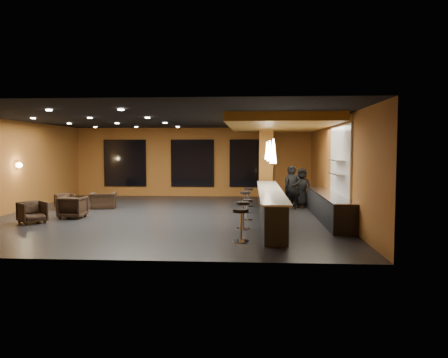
# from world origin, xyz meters

# --- Properties ---
(floor) EXTENTS (12.00, 13.00, 0.10)m
(floor) POSITION_xyz_m (0.00, 0.00, -0.05)
(floor) COLOR black
(floor) RESTS_ON ground
(ceiling) EXTENTS (12.00, 13.00, 0.10)m
(ceiling) POSITION_xyz_m (0.00, 0.00, 3.55)
(ceiling) COLOR black
(wall_back) EXTENTS (12.00, 0.10, 3.50)m
(wall_back) POSITION_xyz_m (0.00, 6.55, 1.75)
(wall_back) COLOR #925520
(wall_back) RESTS_ON floor
(wall_front) EXTENTS (12.00, 0.10, 3.50)m
(wall_front) POSITION_xyz_m (0.00, -6.55, 1.75)
(wall_front) COLOR #925520
(wall_front) RESTS_ON floor
(wall_left) EXTENTS (0.10, 13.00, 3.50)m
(wall_left) POSITION_xyz_m (-6.05, 0.00, 1.75)
(wall_left) COLOR #925520
(wall_left) RESTS_ON floor
(wall_right) EXTENTS (0.10, 13.00, 3.50)m
(wall_right) POSITION_xyz_m (6.05, 0.00, 1.75)
(wall_right) COLOR #925520
(wall_right) RESTS_ON floor
(wood_soffit) EXTENTS (3.60, 8.00, 0.28)m
(wood_soffit) POSITION_xyz_m (4.00, 1.00, 3.36)
(wood_soffit) COLOR #A47530
(wood_soffit) RESTS_ON ceiling
(window_left) EXTENTS (2.20, 0.06, 2.40)m
(window_left) POSITION_xyz_m (-3.50, 6.44, 1.70)
(window_left) COLOR black
(window_left) RESTS_ON wall_back
(window_center) EXTENTS (2.20, 0.06, 2.40)m
(window_center) POSITION_xyz_m (0.00, 6.44, 1.70)
(window_center) COLOR black
(window_center) RESTS_ON wall_back
(window_right) EXTENTS (2.20, 0.06, 2.40)m
(window_right) POSITION_xyz_m (3.00, 6.44, 1.70)
(window_right) COLOR black
(window_right) RESTS_ON wall_back
(tile_backsplash) EXTENTS (0.06, 3.20, 2.40)m
(tile_backsplash) POSITION_xyz_m (5.96, -1.00, 2.00)
(tile_backsplash) COLOR white
(tile_backsplash) RESTS_ON wall_right
(bar_counter) EXTENTS (0.60, 8.00, 1.00)m
(bar_counter) POSITION_xyz_m (3.65, -1.00, 0.50)
(bar_counter) COLOR black
(bar_counter) RESTS_ON floor
(bar_top) EXTENTS (0.78, 8.10, 0.05)m
(bar_top) POSITION_xyz_m (3.65, -1.00, 1.02)
(bar_top) COLOR silver
(bar_top) RESTS_ON bar_counter
(prep_counter) EXTENTS (0.70, 6.00, 0.86)m
(prep_counter) POSITION_xyz_m (5.65, -0.50, 0.43)
(prep_counter) COLOR black
(prep_counter) RESTS_ON floor
(prep_top) EXTENTS (0.72, 6.00, 0.03)m
(prep_top) POSITION_xyz_m (5.65, -0.50, 0.89)
(prep_top) COLOR silver
(prep_top) RESTS_ON prep_counter
(wall_shelf_lower) EXTENTS (0.30, 1.50, 0.03)m
(wall_shelf_lower) POSITION_xyz_m (5.82, -1.20, 1.60)
(wall_shelf_lower) COLOR silver
(wall_shelf_lower) RESTS_ON wall_right
(wall_shelf_upper) EXTENTS (0.30, 1.50, 0.03)m
(wall_shelf_upper) POSITION_xyz_m (5.82, -1.20, 2.05)
(wall_shelf_upper) COLOR silver
(wall_shelf_upper) RESTS_ON wall_right
(column) EXTENTS (0.60, 0.60, 3.50)m
(column) POSITION_xyz_m (3.65, 3.60, 1.75)
(column) COLOR brown
(column) RESTS_ON floor
(wall_sconce) EXTENTS (0.22, 0.22, 0.22)m
(wall_sconce) POSITION_xyz_m (-5.88, 0.50, 1.80)
(wall_sconce) COLOR #FFE5B2
(wall_sconce) RESTS_ON wall_left
(pendant_0) EXTENTS (0.20, 0.20, 0.70)m
(pendant_0) POSITION_xyz_m (3.65, -3.00, 2.35)
(pendant_0) COLOR white
(pendant_0) RESTS_ON wood_soffit
(pendant_1) EXTENTS (0.20, 0.20, 0.70)m
(pendant_1) POSITION_xyz_m (3.65, -0.50, 2.35)
(pendant_1) COLOR white
(pendant_1) RESTS_ON wood_soffit
(pendant_2) EXTENTS (0.20, 0.20, 0.70)m
(pendant_2) POSITION_xyz_m (3.65, 2.00, 2.35)
(pendant_2) COLOR white
(pendant_2) RESTS_ON wood_soffit
(staff_a) EXTENTS (0.70, 0.52, 1.75)m
(staff_a) POSITION_xyz_m (4.66, 1.80, 0.87)
(staff_a) COLOR black
(staff_a) RESTS_ON floor
(staff_b) EXTENTS (0.95, 0.82, 1.67)m
(staff_b) POSITION_xyz_m (4.70, 2.60, 0.84)
(staff_b) COLOR black
(staff_b) RESTS_ON floor
(staff_c) EXTENTS (0.83, 0.58, 1.63)m
(staff_c) POSITION_xyz_m (5.10, 2.45, 0.81)
(staff_c) COLOR black
(staff_c) RESTS_ON floor
(armchair_a) EXTENTS (1.09, 1.09, 0.71)m
(armchair_a) POSITION_xyz_m (-4.10, -2.01, 0.36)
(armchair_a) COLOR black
(armchair_a) RESTS_ON floor
(armchair_b) EXTENTS (0.84, 0.86, 0.76)m
(armchair_b) POSITION_xyz_m (-3.22, -0.87, 0.38)
(armchair_b) COLOR black
(armchair_b) RESTS_ON floor
(armchair_c) EXTENTS (0.95, 0.96, 0.63)m
(armchair_c) POSITION_xyz_m (-4.46, 1.26, 0.32)
(armchair_c) COLOR black
(armchair_c) RESTS_ON floor
(armchair_d) EXTENTS (1.14, 1.04, 0.64)m
(armchair_d) POSITION_xyz_m (-3.00, 1.65, 0.32)
(armchair_d) COLOR black
(armchair_d) RESTS_ON floor
(bar_stool_0) EXTENTS (0.44, 0.44, 0.86)m
(bar_stool_0) POSITION_xyz_m (2.75, -4.45, 0.55)
(bar_stool_0) COLOR silver
(bar_stool_0) RESTS_ON floor
(bar_stool_1) EXTENTS (0.42, 0.42, 0.83)m
(bar_stool_1) POSITION_xyz_m (2.77, -2.64, 0.53)
(bar_stool_1) COLOR silver
(bar_stool_1) RESTS_ON floor
(bar_stool_2) EXTENTS (0.36, 0.36, 0.71)m
(bar_stool_2) POSITION_xyz_m (2.89, -1.00, 0.46)
(bar_stool_2) COLOR silver
(bar_stool_2) RESTS_ON floor
(bar_stool_3) EXTENTS (0.41, 0.41, 0.81)m
(bar_stool_3) POSITION_xyz_m (2.79, 0.72, 0.52)
(bar_stool_3) COLOR silver
(bar_stool_3) RESTS_ON floor
(bar_stool_4) EXTENTS (0.40, 0.40, 0.79)m
(bar_stool_4) POSITION_xyz_m (2.90, 2.47, 0.51)
(bar_stool_4) COLOR silver
(bar_stool_4) RESTS_ON floor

